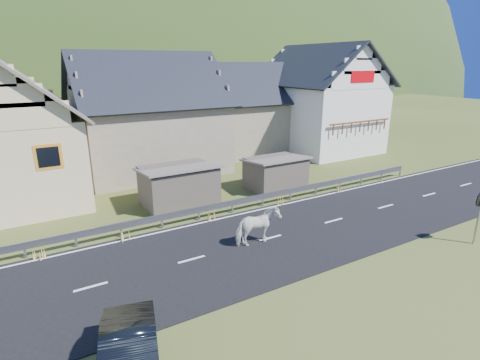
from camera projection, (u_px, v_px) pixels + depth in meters
ground at (270, 239)px, 17.58m from camera, size 160.00×160.00×0.00m
road at (270, 238)px, 17.57m from camera, size 60.00×7.00×0.04m
lane_markings at (270, 238)px, 17.57m from camera, size 60.00×6.60×0.01m
guardrail at (232, 203)px, 20.45m from camera, size 28.10×0.09×0.75m
shed_left at (179, 186)px, 21.65m from camera, size 4.30×3.30×2.40m
shed_right at (275, 173)px, 24.38m from camera, size 3.80×2.90×2.20m
house_cream at (9, 128)px, 21.38m from camera, size 7.80×9.80×8.30m
house_stone_a at (147, 108)px, 28.08m from camera, size 10.80×9.80×8.90m
house_stone_b at (247, 104)px, 34.63m from camera, size 9.80×8.80×8.10m
house_white at (319, 94)px, 34.78m from camera, size 8.80×10.80×9.70m
mountain at (59, 125)px, 174.47m from camera, size 440.00×280.00×260.00m
horse at (258, 227)px, 16.74m from camera, size 0.93×2.02×1.70m
traffic_mirror at (479, 206)px, 16.63m from camera, size 0.69×0.20×2.48m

